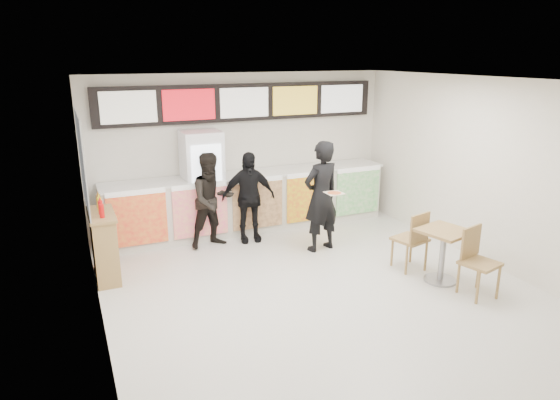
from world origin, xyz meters
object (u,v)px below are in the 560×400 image
customer_mid (248,197)px  cafe_table (443,246)px  drinks_fridge (203,185)px  customer_left (212,200)px  condiment_ledge (104,245)px  service_counter (251,202)px  customer_main (321,197)px

customer_mid → cafe_table: bearing=-46.4°
drinks_fridge → cafe_table: size_ratio=1.15×
customer_left → condiment_ledge: (-1.89, -0.64, -0.31)m
customer_left → customer_mid: customer_left is taller
service_counter → cafe_table: 3.81m
customer_mid → condiment_ledge: customer_mid is taller
customer_left → customer_mid: size_ratio=1.02×
drinks_fridge → customer_mid: (0.69, -0.56, -0.17)m
service_counter → cafe_table: size_ratio=3.19×
drinks_fridge → condiment_ledge: size_ratio=1.60×
customer_main → condiment_ledge: 3.61m
service_counter → cafe_table: (1.82, -3.35, 0.00)m
drinks_fridge → customer_left: drinks_fridge is taller
service_counter → customer_main: size_ratio=2.86×
drinks_fridge → customer_left: size_ratio=1.17×
customer_mid → service_counter: bearing=72.5°
service_counter → condiment_ledge: (-2.82, -1.18, -0.04)m
cafe_table → customer_mid: bearing=112.1°
drinks_fridge → customer_left: (0.01, -0.56, -0.15)m
drinks_fridge → customer_mid: bearing=-39.2°
customer_main → customer_left: customer_main is taller
customer_main → cafe_table: size_ratio=1.12×
service_counter → cafe_table: service_counter is taller
customer_main → condiment_ledge: customer_main is taller
service_counter → drinks_fridge: drinks_fridge is taller
service_counter → condiment_ledge: size_ratio=4.43×
service_counter → customer_left: bearing=-149.7°
service_counter → condiment_ledge: condiment_ledge is taller
customer_left → customer_mid: bearing=-9.4°
customer_main → customer_mid: 1.37m
service_counter → cafe_table: bearing=-61.4°
drinks_fridge → condiment_ledge: (-1.89, -1.20, -0.46)m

